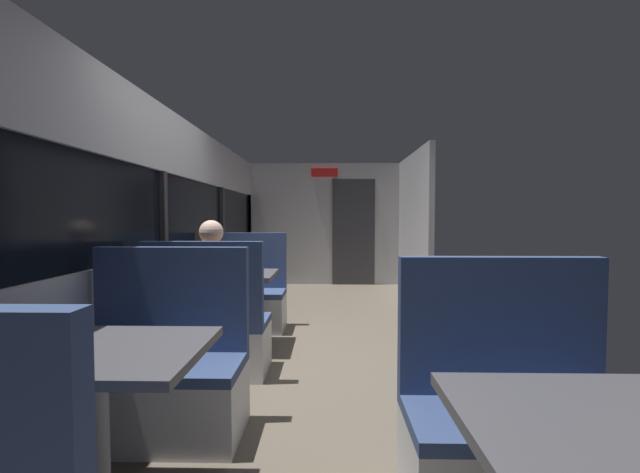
% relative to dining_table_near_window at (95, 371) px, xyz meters
% --- Properties ---
extents(ground_plane, '(3.30, 9.20, 0.02)m').
position_rel_dining_table_near_window_xyz_m(ground_plane, '(0.89, 2.09, -0.65)').
color(ground_plane, '#665B4C').
extents(carriage_window_panel_left, '(0.09, 8.48, 2.30)m').
position_rel_dining_table_near_window_xyz_m(carriage_window_panel_left, '(-0.56, 2.09, 0.47)').
color(carriage_window_panel_left, '#B2B2B7').
rests_on(carriage_window_panel_left, ground_plane).
extents(carriage_end_bulkhead, '(2.90, 0.11, 2.30)m').
position_rel_dining_table_near_window_xyz_m(carriage_end_bulkhead, '(0.95, 6.28, 0.50)').
color(carriage_end_bulkhead, '#B2B2B7').
rests_on(carriage_end_bulkhead, ground_plane).
extents(carriage_aisle_panel_right, '(0.08, 2.40, 2.30)m').
position_rel_dining_table_near_window_xyz_m(carriage_aisle_panel_right, '(2.34, 5.09, 0.51)').
color(carriage_aisle_panel_right, '#B2B2B7').
rests_on(carriage_aisle_panel_right, ground_plane).
extents(dining_table_near_window, '(0.90, 0.70, 0.74)m').
position_rel_dining_table_near_window_xyz_m(dining_table_near_window, '(0.00, 0.00, 0.00)').
color(dining_table_near_window, '#9E9EA3').
rests_on(dining_table_near_window, ground_plane).
extents(bench_near_window_facing_entry, '(0.95, 0.50, 1.10)m').
position_rel_dining_table_near_window_xyz_m(bench_near_window_facing_entry, '(0.00, 0.70, -0.31)').
color(bench_near_window_facing_entry, silver).
rests_on(bench_near_window_facing_entry, ground_plane).
extents(dining_table_mid_window, '(0.90, 0.70, 0.74)m').
position_rel_dining_table_near_window_xyz_m(dining_table_mid_window, '(0.00, 2.35, 0.00)').
color(dining_table_mid_window, '#9E9EA3').
rests_on(dining_table_mid_window, ground_plane).
extents(bench_mid_window_facing_end, '(0.95, 0.50, 1.10)m').
position_rel_dining_table_near_window_xyz_m(bench_mid_window_facing_end, '(0.00, 1.65, -0.31)').
color(bench_mid_window_facing_end, silver).
rests_on(bench_mid_window_facing_end, ground_plane).
extents(bench_mid_window_facing_entry, '(0.95, 0.50, 1.10)m').
position_rel_dining_table_near_window_xyz_m(bench_mid_window_facing_entry, '(0.00, 3.04, -0.31)').
color(bench_mid_window_facing_entry, silver).
rests_on(bench_mid_window_facing_entry, ground_plane).
extents(dining_table_front_aisle, '(0.90, 0.70, 0.74)m').
position_rel_dining_table_near_window_xyz_m(dining_table_front_aisle, '(1.79, -0.60, 0.00)').
color(dining_table_front_aisle, '#9E9EA3').
rests_on(dining_table_front_aisle, ground_plane).
extents(bench_front_aisle_facing_entry, '(0.95, 0.50, 1.10)m').
position_rel_dining_table_near_window_xyz_m(bench_front_aisle_facing_entry, '(1.79, 0.10, -0.31)').
color(bench_front_aisle_facing_entry, silver).
rests_on(bench_front_aisle_facing_entry, ground_plane).
extents(seated_passenger, '(0.47, 0.55, 1.26)m').
position_rel_dining_table_near_window_xyz_m(seated_passenger, '(0.00, 1.72, -0.10)').
color(seated_passenger, '#26262D').
rests_on(seated_passenger, ground_plane).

